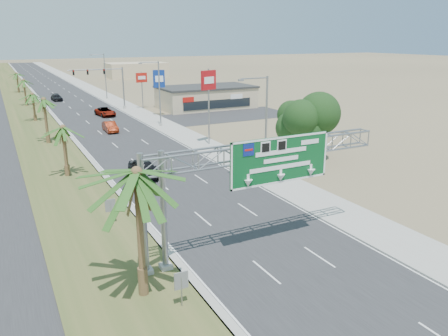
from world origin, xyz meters
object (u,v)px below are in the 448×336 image
at_px(pole_sign_red_near, 209,85).
at_px(car_mid_lane, 110,127).
at_px(car_far, 57,98).
at_px(pole_sign_blue, 159,81).
at_px(pole_sign_red_far, 142,80).
at_px(palm_near, 137,173).
at_px(car_left_lane, 145,169).
at_px(store_building, 206,98).
at_px(car_right_lane, 105,112).
at_px(signal_mast, 113,84).
at_px(sign_gantry, 256,161).

bearing_deg(pole_sign_red_near, car_mid_lane, 123.96).
distance_m(car_mid_lane, car_far, 38.66).
bearing_deg(pole_sign_blue, pole_sign_red_far, 91.03).
relative_size(palm_near, car_left_lane, 1.69).
distance_m(car_left_lane, pole_sign_red_near, 16.49).
relative_size(palm_near, car_mid_lane, 1.84).
bearing_deg(store_building, pole_sign_blue, -155.79).
height_order(car_left_lane, car_right_lane, car_left_lane).
height_order(signal_mast, car_right_lane, signal_mast).
height_order(car_far, pole_sign_blue, pole_sign_blue).
xyz_separation_m(car_right_lane, pole_sign_red_far, (8.40, 4.75, 4.83)).
relative_size(car_mid_lane, car_right_lane, 0.85).
distance_m(signal_mast, car_far, 20.51).
distance_m(signal_mast, pole_sign_blue, 12.43).
bearing_deg(car_mid_lane, store_building, 33.06).
bearing_deg(store_building, car_mid_lane, -147.59).
bearing_deg(car_far, sign_gantry, -92.30).
height_order(car_right_lane, pole_sign_red_near, pole_sign_red_near).
bearing_deg(car_left_lane, pole_sign_red_far, 66.65).
relative_size(store_building, car_mid_lane, 3.96).
relative_size(palm_near, pole_sign_red_near, 0.86).
height_order(sign_gantry, signal_mast, signal_mast).
bearing_deg(store_building, pole_sign_red_far, 159.34).
relative_size(signal_mast, car_left_lane, 2.08).
relative_size(sign_gantry, car_left_lane, 3.39).
distance_m(palm_near, car_right_lane, 59.03).
height_order(palm_near, pole_sign_red_near, pole_sign_red_near).
height_order(car_mid_lane, pole_sign_red_near, pole_sign_red_near).
bearing_deg(sign_gantry, pole_sign_red_far, 79.27).
relative_size(car_left_lane, pole_sign_red_near, 0.51).
distance_m(signal_mast, car_left_lane, 44.61).
distance_m(store_building, car_far, 34.90).
height_order(signal_mast, pole_sign_red_far, signal_mast).
bearing_deg(pole_sign_red_far, car_left_lane, -107.22).
bearing_deg(car_far, pole_sign_red_far, -59.79).
bearing_deg(pole_sign_red_far, pole_sign_blue, -88.97).
bearing_deg(signal_mast, store_building, -19.54).
relative_size(car_far, pole_sign_blue, 0.58).
xyz_separation_m(store_building, pole_sign_red_near, (-13.00, -28.32, 5.68)).
height_order(palm_near, car_left_lane, palm_near).
bearing_deg(car_far, pole_sign_blue, -68.95).
bearing_deg(pole_sign_red_far, signal_mast, 162.99).
bearing_deg(car_mid_lane, palm_near, -100.64).
relative_size(sign_gantry, pole_sign_blue, 2.03).
relative_size(pole_sign_red_near, pole_sign_blue, 1.17).
xyz_separation_m(palm_near, car_right_lane, (11.20, 57.62, -6.19)).
relative_size(signal_mast, store_building, 0.57).
distance_m(car_far, pole_sign_blue, 32.89).
xyz_separation_m(car_right_lane, car_far, (-5.00, 24.69, -0.05)).
relative_size(car_far, pole_sign_red_far, 0.67).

